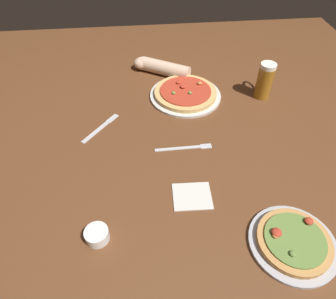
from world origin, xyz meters
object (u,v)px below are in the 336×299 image
Objects in this scene: ramekin_sauce at (97,235)px; knife_right at (101,128)px; beer_mug_dark at (264,80)px; fork_left at (185,148)px; pizza_plate_far at (185,94)px; napkin_folded at (192,196)px; diner_arm at (159,67)px; pizza_plate_near at (293,242)px.

ramekin_sauce is 0.51m from knife_right.
beer_mug_dark reaches higher than fork_left.
fork_left is 1.26× the size of knife_right.
pizza_plate_far is 0.35m from fork_left.
ramekin_sauce is at bearing -137.33° from beer_mug_dark.
pizza_plate_far reaches higher than knife_right.
fork_left is at bearing -98.50° from pizza_plate_far.
diner_arm is (-0.05, 0.80, 0.03)m from napkin_folded.
pizza_plate_near is 2.00× the size of napkin_folded.
napkin_folded is 0.80m from diner_arm.
pizza_plate_far is at bearing 104.90° from pizza_plate_near.
pizza_plate_near is at bearing -59.27° from fork_left.
diner_arm is (0.28, 0.41, 0.03)m from knife_right.
beer_mug_dark is at bearing 78.67° from pizza_plate_near.
beer_mug_dark reaches higher than knife_right.
diner_arm is (0.26, 0.92, 0.02)m from ramekin_sauce.
knife_right is at bearing 135.17° from pizza_plate_near.
pizza_plate_far is 0.43m from knife_right.
ramekin_sauce reaches higher than napkin_folded.
knife_right is at bearing 92.07° from ramekin_sauce.
pizza_plate_far is at bearing 84.02° from napkin_folded.
fork_left is 0.37m from knife_right.
napkin_folded is 0.45× the size of diner_arm.
pizza_plate_far is 1.86× the size of knife_right.
pizza_plate_far is 0.37m from beer_mug_dark.
pizza_plate_far is 0.58m from napkin_folded.
pizza_plate_near is 1.53× the size of beer_mug_dark.
pizza_plate_far is 1.98× the size of beer_mug_dark.
diner_arm is at bearing 115.53° from pizza_plate_far.
fork_left is at bearing -142.45° from beer_mug_dark.
beer_mug_dark reaches higher than pizza_plate_far.
pizza_plate_far is at bearing -64.47° from diner_arm.
pizza_plate_near is 0.81m from pizza_plate_far.
beer_mug_dark is at bearing 42.67° from ramekin_sauce.
diner_arm reaches higher than fork_left.
knife_right is at bearing 155.16° from fork_left.
napkin_folded is 0.72× the size of knife_right.
ramekin_sauce is (-0.58, 0.08, 0.00)m from pizza_plate_near.
diner_arm is (-0.47, 0.25, -0.05)m from beer_mug_dark.
napkin_folded is 0.23m from fork_left.
pizza_plate_near is 0.90× the size of diner_arm.
ramekin_sauce is 0.25× the size of diner_arm.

